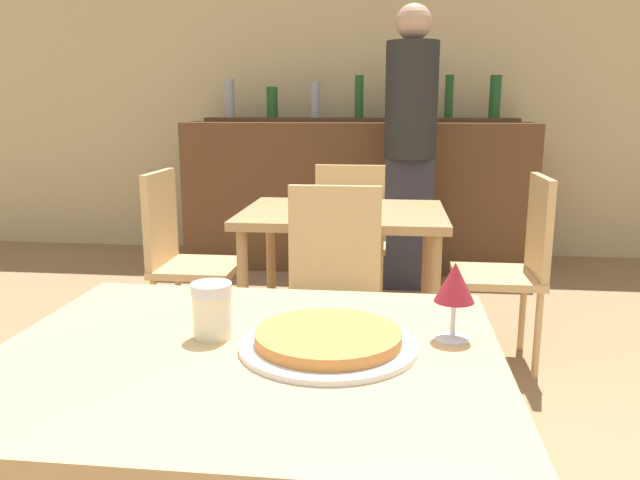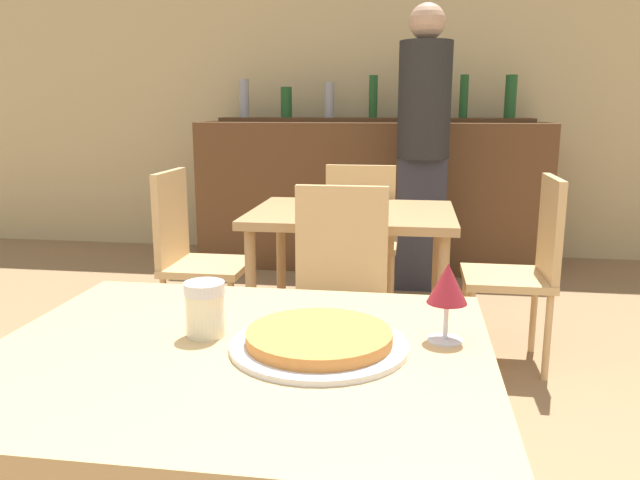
# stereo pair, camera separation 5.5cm
# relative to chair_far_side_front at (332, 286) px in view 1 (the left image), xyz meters

# --- Properties ---
(wall_back) EXTENTS (8.00, 0.05, 2.80)m
(wall_back) POSITION_rel_chair_far_side_front_xyz_m (-0.04, 2.87, 0.89)
(wall_back) COLOR #D1B784
(wall_back) RESTS_ON ground_plane
(dining_table_near) EXTENTS (0.97, 0.82, 0.76)m
(dining_table_near) POSITION_rel_chair_far_side_front_xyz_m (-0.04, -1.29, 0.16)
(dining_table_near) COLOR tan
(dining_table_near) RESTS_ON ground_plane
(dining_table_far) EXTENTS (0.96, 0.76, 0.73)m
(dining_table_far) POSITION_rel_chair_far_side_front_xyz_m (0.00, 0.55, 0.13)
(dining_table_far) COLOR #A87F51
(dining_table_far) RESTS_ON ground_plane
(bar_counter) EXTENTS (2.60, 0.56, 1.10)m
(bar_counter) POSITION_rel_chair_far_side_front_xyz_m (-0.04, 2.36, 0.04)
(bar_counter) COLOR brown
(bar_counter) RESTS_ON ground_plane
(bar_back_shelf) EXTENTS (2.39, 0.24, 0.35)m
(bar_back_shelf) POSITION_rel_chair_far_side_front_xyz_m (-0.03, 2.50, 0.67)
(bar_back_shelf) COLOR brown
(bar_back_shelf) RESTS_ON bar_counter
(chair_far_side_front) EXTENTS (0.40, 0.40, 0.91)m
(chair_far_side_front) POSITION_rel_chair_far_side_front_xyz_m (0.00, 0.00, 0.00)
(chair_far_side_front) COLOR tan
(chair_far_side_front) RESTS_ON ground_plane
(chair_far_side_back) EXTENTS (0.40, 0.40, 0.91)m
(chair_far_side_back) POSITION_rel_chair_far_side_front_xyz_m (-0.00, 1.10, 0.00)
(chair_far_side_back) COLOR tan
(chair_far_side_back) RESTS_ON ground_plane
(chair_far_side_left) EXTENTS (0.40, 0.40, 0.91)m
(chair_far_side_left) POSITION_rel_chair_far_side_front_xyz_m (-0.82, 0.55, 0.00)
(chair_far_side_left) COLOR tan
(chair_far_side_left) RESTS_ON ground_plane
(chair_far_side_right) EXTENTS (0.40, 0.40, 0.91)m
(chair_far_side_right) POSITION_rel_chair_far_side_front_xyz_m (0.82, 0.55, 0.00)
(chair_far_side_right) COLOR tan
(chair_far_side_right) RESTS_ON ground_plane
(pizza_tray) EXTENTS (0.34, 0.34, 0.04)m
(pizza_tray) POSITION_rel_chair_far_side_front_xyz_m (0.11, -1.27, 0.27)
(pizza_tray) COLOR silver
(pizza_tray) RESTS_ON dining_table_near
(cheese_shaker) EXTENTS (0.08, 0.08, 0.11)m
(cheese_shaker) POSITION_rel_chair_far_side_front_xyz_m (-0.12, -1.23, 0.31)
(cheese_shaker) COLOR beige
(cheese_shaker) RESTS_ON dining_table_near
(person_standing) EXTENTS (0.34, 0.34, 1.85)m
(person_standing) POSITION_rel_chair_far_side_front_xyz_m (0.34, 1.78, 0.50)
(person_standing) COLOR #2D2D38
(person_standing) RESTS_ON ground_plane
(wine_glass) EXTENTS (0.08, 0.08, 0.16)m
(wine_glass) POSITION_rel_chair_far_side_front_xyz_m (0.36, -1.19, 0.36)
(wine_glass) COLOR silver
(wine_glass) RESTS_ON dining_table_near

